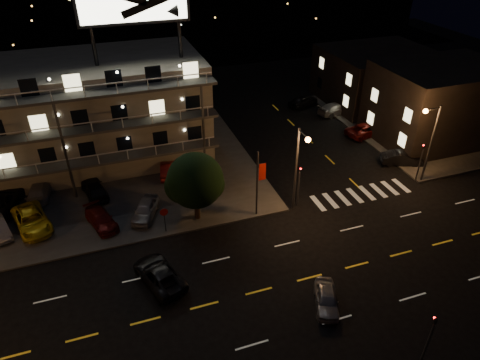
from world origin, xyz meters
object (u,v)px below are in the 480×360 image
object	(u,v)px
side_car_0	(402,158)
road_car_east	(326,298)
lot_car_7	(40,190)
lot_car_4	(145,209)
road_car_west	(159,274)
lot_car_2	(32,220)
tree	(195,182)

from	to	relation	value
side_car_0	road_car_east	world-z (taller)	side_car_0
lot_car_7	side_car_0	xyz separation A→B (m)	(35.74, -5.79, -0.11)
lot_car_4	road_car_west	bearing A→B (deg)	-66.80
side_car_0	road_car_east	xyz separation A→B (m)	(-16.75, -14.34, -0.09)
lot_car_2	lot_car_4	distance (m)	9.36
tree	road_car_east	size ratio (longest dim) A/B	1.71
lot_car_2	tree	bearing A→B (deg)	-30.60
lot_car_2	side_car_0	world-z (taller)	lot_car_2
lot_car_4	lot_car_7	distance (m)	10.85
tree	side_car_0	xyz separation A→B (m)	(22.71, 2.15, -3.13)
side_car_0	road_car_west	bearing A→B (deg)	129.36
tree	side_car_0	world-z (taller)	tree
lot_car_2	side_car_0	size ratio (longest dim) A/B	1.22
tree	road_car_west	bearing A→B (deg)	-124.75
tree	road_car_east	xyz separation A→B (m)	(5.96, -12.19, -3.22)
road_car_east	lot_car_4	bearing A→B (deg)	148.87
side_car_0	road_car_east	bearing A→B (deg)	152.56
road_car_east	road_car_west	world-z (taller)	road_car_west
side_car_0	tree	bearing A→B (deg)	117.41
tree	side_car_0	bearing A→B (deg)	5.42
road_car_east	tree	bearing A→B (deg)	138.71
lot_car_4	road_car_west	size ratio (longest dim) A/B	0.83
tree	road_car_west	world-z (taller)	tree
road_car_west	lot_car_2	bearing A→B (deg)	-64.92
lot_car_4	road_car_east	size ratio (longest dim) A/B	1.14
lot_car_2	side_car_0	distance (m)	36.15
road_car_west	lot_car_4	bearing A→B (deg)	-109.84
side_car_0	road_car_west	xyz separation A→B (m)	(-27.10, -8.48, -0.02)
lot_car_4	road_car_east	bearing A→B (deg)	-29.12
lot_car_4	tree	bearing A→B (deg)	2.98
tree	lot_car_2	xyz separation A→B (m)	(-13.42, 3.20, -2.95)
lot_car_4	road_car_west	distance (m)	7.99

